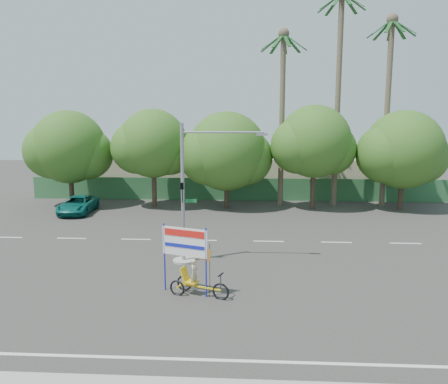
{
  "coord_description": "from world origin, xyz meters",
  "views": [
    {
      "loc": [
        0.74,
        -17.26,
        7.11
      ],
      "look_at": [
        -0.48,
        4.7,
        3.5
      ],
      "focal_mm": 35.0,
      "sensor_mm": 36.0,
      "label": 1
    }
  ],
  "objects": [
    {
      "name": "ground",
      "position": [
        0.0,
        0.0,
        0.0
      ],
      "size": [
        120.0,
        120.0,
        0.0
      ],
      "primitive_type": "plane",
      "color": "#33302D",
      "rests_on": "ground"
    },
    {
      "name": "fence",
      "position": [
        0.0,
        21.5,
        1.0
      ],
      "size": [
        38.0,
        0.08,
        2.0
      ],
      "primitive_type": "cube",
      "color": "#336B3D",
      "rests_on": "ground"
    },
    {
      "name": "building_left",
      "position": [
        -10.0,
        26.0,
        2.0
      ],
      "size": [
        12.0,
        8.0,
        4.0
      ],
      "primitive_type": "cube",
      "color": "beige",
      "rests_on": "ground"
    },
    {
      "name": "building_right",
      "position": [
        8.0,
        26.0,
        1.8
      ],
      "size": [
        14.0,
        8.0,
        3.6
      ],
      "primitive_type": "cube",
      "color": "beige",
      "rests_on": "ground"
    },
    {
      "name": "tree_far_left",
      "position": [
        -14.05,
        18.0,
        4.76
      ],
      "size": [
        7.14,
        6.0,
        7.96
      ],
      "color": "#473828",
      "rests_on": "ground"
    },
    {
      "name": "tree_left",
      "position": [
        -7.05,
        18.0,
        5.06
      ],
      "size": [
        6.66,
        5.6,
        8.07
      ],
      "color": "#473828",
      "rests_on": "ground"
    },
    {
      "name": "tree_center",
      "position": [
        -1.05,
        18.0,
        4.47
      ],
      "size": [
        7.62,
        6.4,
        7.85
      ],
      "color": "#473828",
      "rests_on": "ground"
    },
    {
      "name": "tree_right",
      "position": [
        5.95,
        18.0,
        5.24
      ],
      "size": [
        6.9,
        5.8,
        8.36
      ],
      "color": "#473828",
      "rests_on": "ground"
    },
    {
      "name": "tree_far_right",
      "position": [
        12.95,
        18.0,
        4.64
      ],
      "size": [
        7.38,
        6.2,
        7.94
      ],
      "color": "#473828",
      "rests_on": "ground"
    },
    {
      "name": "palm_tall",
      "position": [
        8.0,
        19.5,
        10.46
      ],
      "size": [
        3.73,
        3.79,
        17.45
      ],
      "color": "#70604C",
      "rests_on": "ground"
    },
    {
      "name": "palm_mid",
      "position": [
        12.0,
        19.5,
        9.4
      ],
      "size": [
        3.73,
        3.79,
        15.45
      ],
      "color": "#70604C",
      "rests_on": "ground"
    },
    {
      "name": "palm_short",
      "position": [
        3.5,
        19.5,
        8.86
      ],
      "size": [
        3.73,
        3.79,
        14.45
      ],
      "color": "#70604C",
      "rests_on": "ground"
    },
    {
      "name": "traffic_signal",
      "position": [
        -2.2,
        3.98,
        2.92
      ],
      "size": [
        4.72,
        1.1,
        7.0
      ],
      "color": "gray",
      "rests_on": "ground"
    },
    {
      "name": "trike_billboard",
      "position": [
        -1.56,
        -0.22,
        1.18
      ],
      "size": [
        2.83,
        1.3,
        2.94
      ],
      "rotation": [
        0.0,
        0.0,
        -0.35
      ],
      "color": "black",
      "rests_on": "ground"
    },
    {
      "name": "pickup_truck",
      "position": [
        -12.42,
        15.24,
        0.66
      ],
      "size": [
        2.51,
        4.91,
        1.33
      ],
      "primitive_type": "imported",
      "rotation": [
        0.0,
        0.0,
        0.06
      ],
      "color": "#0E625B",
      "rests_on": "ground"
    }
  ]
}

